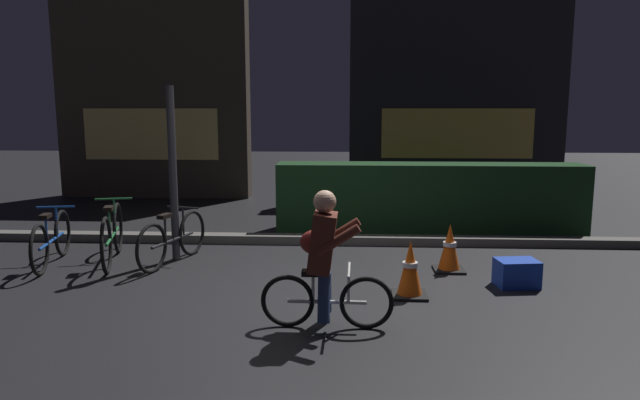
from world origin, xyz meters
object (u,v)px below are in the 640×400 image
street_post (173,175)px  parked_bike_left_mid (112,235)px  parked_bike_leftmost (52,240)px  parked_bike_center_left (173,239)px  cyclist (324,259)px  traffic_cone_near (410,269)px  traffic_cone_far (450,248)px  blue_crate (517,273)px

street_post → parked_bike_left_mid: street_post is taller
parked_bike_left_mid → parked_bike_leftmost: bearing=87.2°
parked_bike_center_left → parked_bike_left_mid: bearing=104.9°
cyclist → traffic_cone_near: bearing=46.8°
street_post → parked_bike_leftmost: street_post is taller
parked_bike_center_left → traffic_cone_far: 3.44m
street_post → cyclist: street_post is taller
parked_bike_leftmost → parked_bike_left_mid: bearing=-89.1°
parked_bike_leftmost → parked_bike_left_mid: 0.73m
street_post → parked_bike_center_left: 0.82m
blue_crate → parked_bike_leftmost: bearing=174.1°
parked_bike_left_mid → parked_bike_center_left: 0.79m
traffic_cone_near → parked_bike_center_left: bearing=158.5°
parked_bike_center_left → blue_crate: parked_bike_center_left is taller
street_post → traffic_cone_near: bearing=-24.3°
parked_bike_left_mid → traffic_cone_near: (3.64, -1.14, -0.07)m
traffic_cone_near → cyclist: bearing=-134.1°
traffic_cone_far → parked_bike_left_mid: bearing=177.7°
traffic_cone_near → blue_crate: 1.29m
blue_crate → parked_bike_center_left: bearing=169.9°
street_post → traffic_cone_near: (2.88, -1.30, -0.82)m
parked_bike_left_mid → parked_bike_center_left: size_ratio=1.14×
parked_bike_leftmost → traffic_cone_near: bearing=-114.3°
parked_bike_leftmost → traffic_cone_near: 4.46m
parked_bike_left_mid → blue_crate: (4.86, -0.74, -0.21)m
parked_bike_center_left → traffic_cone_near: size_ratio=2.42×
parked_bike_leftmost → traffic_cone_near: (4.35, -0.98, -0.03)m
parked_bike_left_mid → cyclist: size_ratio=1.34×
parked_bike_leftmost → cyclist: size_ratio=1.21×
cyclist → street_post: bearing=133.8°
street_post → cyclist: 3.01m
parked_bike_left_mid → street_post: bearing=-93.3°
blue_crate → parked_bike_left_mid: bearing=171.4°
street_post → parked_bike_center_left: street_post is taller
parked_bike_leftmost → blue_crate: bearing=-107.6°
cyclist → parked_bike_leftmost: bearing=152.9°
parked_bike_left_mid → parked_bike_center_left: (0.78, -0.01, -0.04)m
parked_bike_center_left → cyclist: size_ratio=1.17×
parked_bike_leftmost → traffic_cone_far: size_ratio=2.60×
street_post → cyclist: (2.02, -2.18, -0.49)m
street_post → traffic_cone_far: bearing=-5.4°
parked_bike_left_mid → blue_crate: bearing=-113.9°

